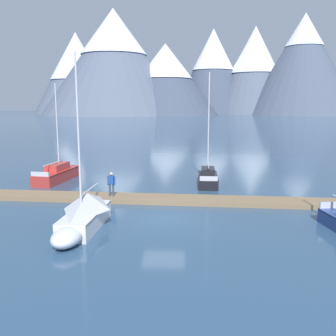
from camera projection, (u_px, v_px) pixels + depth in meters
name	position (u px, v px, depth m)	size (l,w,h in m)	color
ground_plane	(164.00, 219.00, 21.91)	(700.00, 700.00, 0.00)	#2D4C6B
mountain_west_summit	(77.00, 71.00, 261.84)	(59.66, 59.66, 55.47)	slate
mountain_central_massif	(114.00, 60.00, 233.62)	(90.95, 90.95, 64.47)	slate
mountain_shoulder_ridge	(165.00, 78.00, 231.82)	(65.72, 65.72, 43.17)	#424C60
mountain_east_summit	(213.00, 69.00, 257.15)	(56.32, 56.32, 56.92)	#424C60
mountain_rear_spur	(255.00, 68.00, 251.07)	(57.88, 57.88, 57.48)	slate
mountain_north_horn	(303.00, 63.00, 233.13)	(68.99, 68.99, 61.67)	#4C566B
dock	(167.00, 199.00, 25.82)	(26.78, 4.00, 0.30)	#846B4C
sailboat_nearest_berth	(60.00, 173.00, 33.12)	(2.55, 7.06, 8.36)	#B2332D
sailboat_second_berth	(84.00, 213.00, 19.99)	(2.07, 6.35, 9.17)	silver
sailboat_mid_dock_port	(208.00, 177.00, 31.62)	(1.74, 5.81, 9.19)	black
person_on_dock	(111.00, 183.00, 25.96)	(0.58, 0.30, 1.69)	#384256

